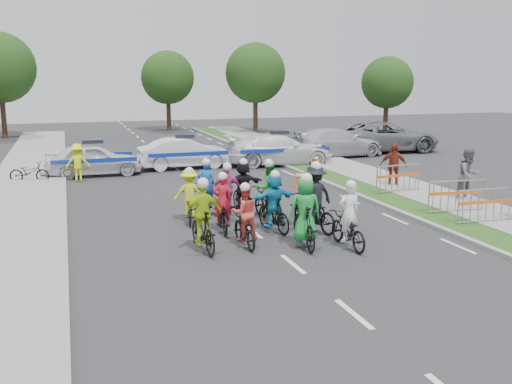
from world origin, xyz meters
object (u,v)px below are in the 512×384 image
object	(u,v)px
rider_3	(203,223)
spectator_2	(393,166)
civilian_suv	(385,137)
civilian_sedan	(336,143)
rider_6	(222,212)
rider_9	(227,197)
rider_10	(190,201)
rider_1	(305,219)
rider_0	(348,225)
tree_4	(168,78)
barrier_1	(456,198)
rider_11	(243,190)
parked_bike	(29,172)
rider_2	(244,222)
rider_7	(311,200)
rider_12	(206,195)
marshal_hiviz	(78,162)
police_car_2	(279,149)
cone_0	(299,178)
spectator_1	(469,175)
police_car_0	(94,159)
police_car_1	(185,153)
rider_4	(314,204)
tree_1	(255,73)
barrier_2	(398,180)
rider_8	(268,197)
cone_1	(315,160)
rider_5	(274,206)
tree_2	(387,83)

from	to	relation	value
rider_3	spectator_2	distance (m)	10.64
civilian_suv	civilian_sedan	bearing A→B (deg)	109.60
rider_6	rider_9	size ratio (longest dim) A/B	0.99
rider_10	rider_1	bearing A→B (deg)	134.47
rider_0	tree_4	xyz separation A→B (m)	(1.17, 33.20, 3.59)
rider_10	barrier_1	distance (m)	8.36
rider_11	parked_bike	size ratio (longest dim) A/B	1.10
rider_2	rider_7	bearing A→B (deg)	-145.84
rider_12	marshal_hiviz	bearing A→B (deg)	-53.82
rider_10	civilian_suv	distance (m)	18.88
rider_1	rider_3	distance (m)	2.59
police_car_2	cone_0	distance (m)	5.62
civilian_sedan	spectator_1	world-z (taller)	spectator_1
rider_9	police_car_0	world-z (taller)	rider_9
police_car_1	spectator_1	world-z (taller)	spectator_1
rider_3	rider_9	world-z (taller)	rider_3
rider_4	civilian_sedan	bearing A→B (deg)	-130.38
tree_1	tree_4	xyz separation A→B (m)	(-6.00, 4.00, -0.35)
rider_12	spectator_1	bearing A→B (deg)	-179.31
spectator_2	barrier_2	distance (m)	1.33
civilian_suv	spectator_2	bearing A→B (deg)	154.80
rider_11	spectator_2	size ratio (longest dim) A/B	1.01
rider_6	barrier_2	size ratio (longest dim) A/B	0.87
rider_0	cone_0	xyz separation A→B (m)	(2.03, 8.10, -0.25)
rider_4	police_car_0	xyz separation A→B (m)	(-5.48, 11.50, -0.06)
police_car_0	police_car_1	distance (m)	4.29
barrier_2	rider_8	bearing A→B (deg)	-161.06
cone_1	tree_1	world-z (taller)	tree_1
rider_2	rider_6	distance (m)	1.59
rider_8	cone_1	world-z (taller)	rider_8
rider_1	cone_0	world-z (taller)	rider_1
rider_1	tree_4	world-z (taller)	tree_4
rider_9	marshal_hiviz	distance (m)	9.25
civilian_sedan	spectator_2	xyz separation A→B (m)	(-1.80, -8.70, 0.11)
rider_6	rider_7	xyz separation A→B (m)	(2.84, 0.27, 0.10)
rider_3	spectator_1	distance (m)	10.45
rider_6	rider_9	bearing A→B (deg)	-103.81
rider_0	rider_5	xyz separation A→B (m)	(-1.26, 2.05, 0.16)
rider_10	cone_0	distance (m)	6.84
rider_2	rider_6	xyz separation A→B (m)	(-0.16, 1.58, -0.06)
rider_6	marshal_hiviz	world-z (taller)	rider_6
rider_12	police_car_1	world-z (taller)	rider_12
police_car_0	parked_bike	world-z (taller)	police_car_0
rider_5	barrier_2	xyz separation A→B (m)	(6.14, 3.37, -0.19)
rider_3	spectator_1	world-z (taller)	rider_3
rider_1	rider_5	world-z (taller)	rider_1
rider_0	rider_6	size ratio (longest dim) A/B	1.02
tree_2	rider_6	bearing A→B (deg)	-129.71
rider_3	rider_0	bearing A→B (deg)	161.56
rider_12	parked_bike	world-z (taller)	rider_12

